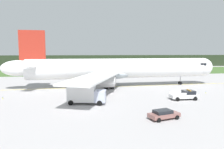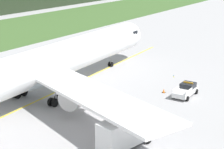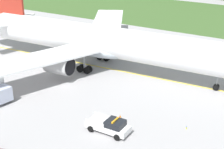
# 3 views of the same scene
# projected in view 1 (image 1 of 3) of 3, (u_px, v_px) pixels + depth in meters

# --- Properties ---
(ground) EXTENTS (320.00, 320.00, 0.00)m
(ground) POSITION_uv_depth(u_px,v_px,m) (114.00, 93.00, 47.73)
(ground) COLOR #A29FA0
(grass_verge) EXTENTS (320.00, 36.47, 0.04)m
(grass_verge) POSITION_uv_depth(u_px,v_px,m) (97.00, 71.00, 101.65)
(grass_verge) COLOR #3D5D2A
(grass_verge) RESTS_ON ground
(distant_tree_line) EXTENTS (288.00, 4.93, 7.11)m
(distant_tree_line) POSITION_uv_depth(u_px,v_px,m) (93.00, 61.00, 129.43)
(distant_tree_line) COLOR #24311E
(distant_tree_line) RESTS_ON ground
(taxiway_centerline_main) EXTENTS (74.92, 4.14, 0.01)m
(taxiway_centerline_main) POSITION_uv_depth(u_px,v_px,m) (119.00, 86.00, 56.98)
(taxiway_centerline_main) COLOR yellow
(taxiway_centerline_main) RESTS_ON ground
(airliner) EXTENTS (56.57, 49.41, 14.42)m
(airliner) POSITION_uv_depth(u_px,v_px,m) (116.00, 69.00, 56.33)
(airliner) COLOR white
(airliner) RESTS_ON ground
(ops_pickup_truck) EXTENTS (5.32, 2.37, 1.94)m
(ops_pickup_truck) POSITION_uv_depth(u_px,v_px,m) (185.00, 95.00, 41.29)
(ops_pickup_truck) COLOR silver
(ops_pickup_truck) RESTS_ON ground
(catering_truck) EXTENTS (7.01, 3.80, 3.55)m
(catering_truck) POSITION_uv_depth(u_px,v_px,m) (86.00, 94.00, 37.78)
(catering_truck) COLOR #B2BAD2
(catering_truck) RESTS_ON ground
(staff_car) EXTENTS (4.64, 2.95, 1.30)m
(staff_car) POSITION_uv_depth(u_px,v_px,m) (164.00, 114.00, 29.35)
(staff_car) COLOR #835651
(staff_car) RESTS_ON ground
(apron_cone) EXTENTS (0.48, 0.48, 0.61)m
(apron_cone) POSITION_uv_depth(u_px,v_px,m) (175.00, 95.00, 44.59)
(apron_cone) COLOR black
(apron_cone) RESTS_ON ground
(taxiway_edge_light_east) EXTENTS (0.12, 0.12, 0.42)m
(taxiway_edge_light_east) POSITION_uv_depth(u_px,v_px,m) (206.00, 92.00, 47.65)
(taxiway_edge_light_east) COLOR yellow
(taxiway_edge_light_east) RESTS_ON ground
(taxiway_edge_light_west) EXTENTS (0.12, 0.12, 0.48)m
(taxiway_edge_light_west) POSITION_uv_depth(u_px,v_px,m) (3.00, 98.00, 41.69)
(taxiway_edge_light_west) COLOR yellow
(taxiway_edge_light_west) RESTS_ON ground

